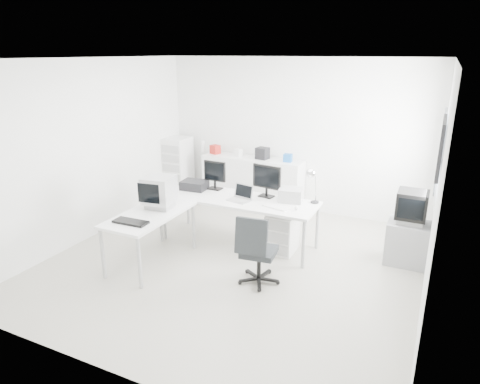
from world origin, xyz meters
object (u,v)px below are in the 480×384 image
at_px(side_desk, 151,238).
at_px(crt_tv, 412,208).
at_px(main_desk, 239,221).
at_px(filing_cabinet, 179,168).
at_px(office_chair, 259,248).
at_px(lcd_monitor_large, 267,181).
at_px(laser_printer, 291,195).
at_px(lcd_monitor_small, 215,175).
at_px(drawer_pedestal, 282,232).
at_px(laptop, 239,194).
at_px(inkjet_printer, 194,185).
at_px(tv_cabinet, 407,243).
at_px(sideboard, 252,182).
at_px(crt_monitor, 159,193).

relative_size(side_desk, crt_tv, 2.80).
bearing_deg(main_desk, filing_cabinet, 144.28).
bearing_deg(office_chair, main_desk, 121.06).
xyz_separation_m(side_desk, lcd_monitor_large, (1.20, 1.35, 0.62)).
xyz_separation_m(lcd_monitor_large, laser_printer, (0.40, -0.03, -0.15)).
bearing_deg(lcd_monitor_small, drawer_pedestal, -7.02).
bearing_deg(side_desk, office_chair, 5.17).
bearing_deg(laptop, crt_tv, 24.81).
distance_m(lcd_monitor_small, laser_printer, 1.31).
bearing_deg(inkjet_printer, laptop, -16.62).
bearing_deg(filing_cabinet, office_chair, -40.97).
bearing_deg(filing_cabinet, laptop, -36.84).
xyz_separation_m(tv_cabinet, sideboard, (-2.93, 1.20, 0.18)).
height_order(side_desk, drawer_pedestal, side_desk).
bearing_deg(main_desk, tv_cabinet, 10.17).
xyz_separation_m(drawer_pedestal, office_chair, (0.04, -1.01, 0.18)).
xyz_separation_m(drawer_pedestal, tv_cabinet, (1.73, 0.39, 0.01)).
relative_size(laser_printer, filing_cabinet, 0.27).
relative_size(inkjet_printer, laptop, 1.17).
xyz_separation_m(laser_printer, office_chair, (-0.01, -1.18, -0.37)).
bearing_deg(lcd_monitor_small, crt_monitor, -103.19).
distance_m(lcd_monitor_large, sideboard, 1.71).
bearing_deg(tv_cabinet, office_chair, -140.43).
xyz_separation_m(drawer_pedestal, crt_monitor, (-1.55, -0.90, 0.67)).
height_order(inkjet_printer, laser_printer, laser_printer).
xyz_separation_m(side_desk, laptop, (0.90, 1.00, 0.49)).
bearing_deg(laser_printer, lcd_monitor_small, 166.90).
bearing_deg(filing_cabinet, tv_cabinet, -13.19).
relative_size(lcd_monitor_small, crt_monitor, 1.10).
relative_size(side_desk, lcd_monitor_large, 2.84).
relative_size(laser_printer, office_chair, 0.36).
relative_size(lcd_monitor_small, laptop, 1.40).
distance_m(drawer_pedestal, sideboard, 2.00).
bearing_deg(drawer_pedestal, laptop, -167.01).
bearing_deg(drawer_pedestal, side_desk, -143.43).
distance_m(lcd_monitor_large, tv_cabinet, 2.20).
bearing_deg(laptop, sideboard, 119.62).
xyz_separation_m(lcd_monitor_large, tv_cabinet, (2.08, 0.19, -0.69)).
bearing_deg(lcd_monitor_large, laptop, -121.81).
xyz_separation_m(laser_printer, tv_cabinet, (1.68, 0.22, -0.54)).
distance_m(lcd_monitor_large, crt_monitor, 1.63).
height_order(main_desk, inkjet_printer, inkjet_printer).
bearing_deg(office_chair, laptop, 122.20).
bearing_deg(sideboard, laptop, -72.49).
xyz_separation_m(laptop, filing_cabinet, (-2.12, 1.59, -0.24)).
relative_size(drawer_pedestal, filing_cabinet, 0.48).
bearing_deg(drawer_pedestal, laser_printer, 73.61).
bearing_deg(inkjet_printer, sideboard, 73.06).
xyz_separation_m(main_desk, crt_tv, (2.43, 0.44, 0.46)).
height_order(main_desk, lcd_monitor_small, lcd_monitor_small).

